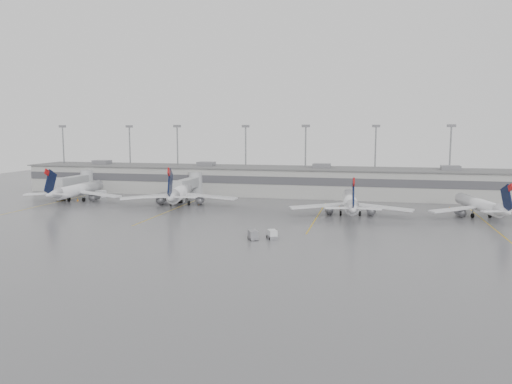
% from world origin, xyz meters
% --- Properties ---
extents(ground, '(260.00, 260.00, 0.00)m').
position_xyz_m(ground, '(0.00, 0.00, 0.00)').
color(ground, '#575759').
rests_on(ground, ground).
extents(terminal, '(152.00, 17.00, 9.45)m').
position_xyz_m(terminal, '(-0.01, 57.98, 4.17)').
color(terminal, '#A0A09B').
rests_on(terminal, ground).
extents(light_masts, '(142.40, 8.00, 20.60)m').
position_xyz_m(light_masts, '(0.00, 63.75, 12.03)').
color(light_masts, gray).
rests_on(light_masts, ground).
extents(jet_bridge_left, '(4.00, 17.20, 7.00)m').
position_xyz_m(jet_bridge_left, '(-55.50, 45.72, 3.87)').
color(jet_bridge_left, '#9C9FA1').
rests_on(jet_bridge_left, ground).
extents(jet_bridge_right, '(4.00, 17.20, 7.00)m').
position_xyz_m(jet_bridge_right, '(-20.50, 45.72, 3.87)').
color(jet_bridge_right, '#9C9FA1').
rests_on(jet_bridge_right, ground).
extents(stand_markings, '(105.25, 40.00, 0.01)m').
position_xyz_m(stand_markings, '(-0.00, 24.00, 0.01)').
color(stand_markings, '#C7990B').
rests_on(stand_markings, ground).
extents(jet_far_left, '(27.24, 30.62, 9.90)m').
position_xyz_m(jet_far_left, '(-48.16, 32.85, 3.08)').
color(jet_far_left, white).
rests_on(jet_far_left, ground).
extents(jet_mid_left, '(29.02, 32.88, 10.78)m').
position_xyz_m(jet_mid_left, '(-18.51, 32.61, 3.35)').
color(jet_mid_left, white).
rests_on(jet_mid_left, ground).
extents(jet_mid_right, '(27.21, 30.59, 9.90)m').
position_xyz_m(jet_mid_right, '(24.54, 26.53, 3.08)').
color(jet_mid_right, white).
rests_on(jet_mid_right, ground).
extents(jet_far_right, '(23.86, 27.04, 8.87)m').
position_xyz_m(jet_far_right, '(52.54, 30.37, 2.75)').
color(jet_far_right, white).
rests_on(jet_far_right, ground).
extents(baggage_tug, '(2.46, 2.90, 1.60)m').
position_xyz_m(baggage_tug, '(12.18, -1.33, 0.62)').
color(baggage_tug, silver).
rests_on(baggage_tug, ground).
extents(baggage_cart, '(2.41, 2.89, 1.62)m').
position_xyz_m(baggage_cart, '(8.98, -2.53, 0.84)').
color(baggage_cart, slate).
rests_on(baggage_cart, ground).
extents(gse_uld_a, '(2.84, 2.09, 1.86)m').
position_xyz_m(gse_uld_a, '(-46.42, 42.01, 0.93)').
color(gse_uld_a, silver).
rests_on(gse_uld_a, ground).
extents(gse_uld_b, '(2.61, 1.99, 1.67)m').
position_xyz_m(gse_uld_b, '(-20.42, 37.15, 0.84)').
color(gse_uld_b, silver).
rests_on(gse_uld_b, ground).
extents(gse_uld_c, '(2.60, 2.12, 1.59)m').
position_xyz_m(gse_uld_c, '(24.00, 42.23, 0.79)').
color(gse_uld_c, silver).
rests_on(gse_uld_c, ground).
extents(gse_loader, '(2.09, 3.11, 1.86)m').
position_xyz_m(gse_loader, '(-26.35, 40.21, 0.93)').
color(gse_loader, slate).
rests_on(gse_loader, ground).
extents(cone_a, '(0.46, 0.46, 0.74)m').
position_xyz_m(cone_a, '(-48.16, 33.03, 0.37)').
color(cone_a, orange).
rests_on(cone_a, ground).
extents(cone_b, '(0.48, 0.48, 0.77)m').
position_xyz_m(cone_b, '(-14.03, 34.09, 0.38)').
color(cone_b, orange).
rests_on(cone_b, ground).
extents(cone_c, '(0.43, 0.43, 0.68)m').
position_xyz_m(cone_c, '(21.52, 36.85, 0.34)').
color(cone_c, orange).
rests_on(cone_c, ground).
extents(cone_d, '(0.42, 0.42, 0.67)m').
position_xyz_m(cone_d, '(47.70, 40.79, 0.34)').
color(cone_d, orange).
rests_on(cone_d, ground).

